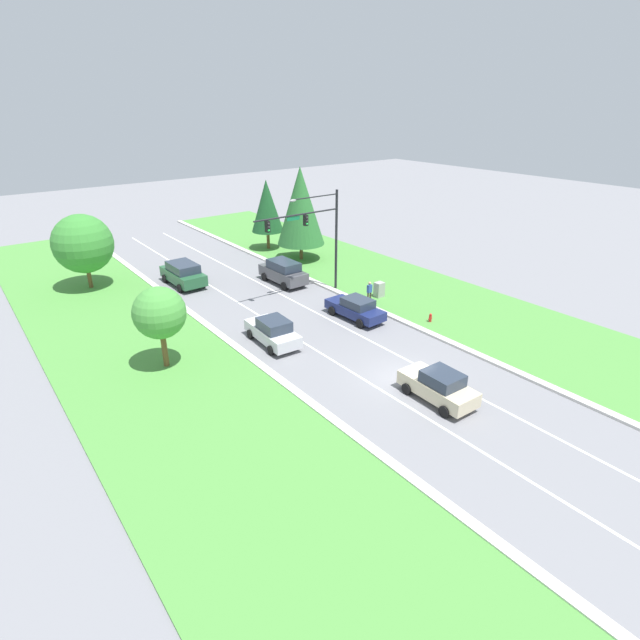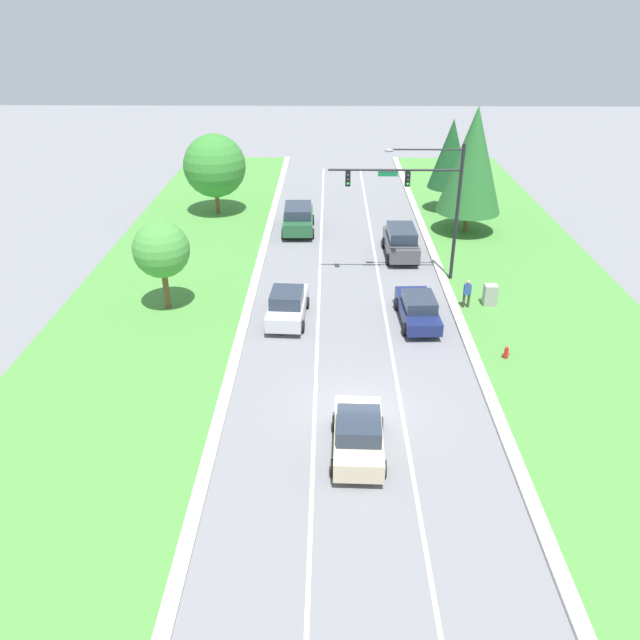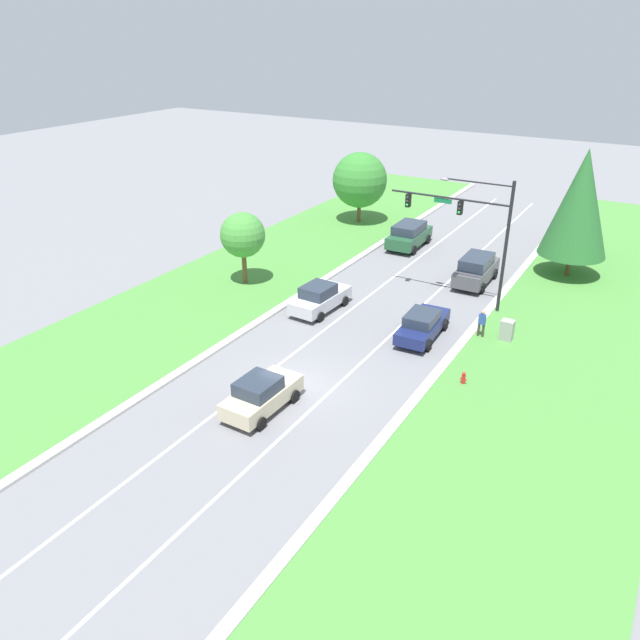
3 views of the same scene
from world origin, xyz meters
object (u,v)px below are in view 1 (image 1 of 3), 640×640
object	(u,v)px
forest_suv	(183,273)
pedestrian	(369,291)
silver_sedan	(273,331)
oak_near_left_tree	(83,244)
graphite_suv	(283,272)
traffic_signal_mast	(315,229)
conifer_far_right_tree	(300,206)
oak_far_left_tree	(159,313)
conifer_near_right_tree	(267,206)
navy_sedan	(356,308)
champagne_sedan	(439,386)
utility_cabinet	(379,290)
fire_hydrant	(430,318)

from	to	relation	value
forest_suv	pedestrian	world-z (taller)	forest_suv
silver_sedan	oak_near_left_tree	xyz separation A→B (m)	(-6.53, 17.82, 2.93)
graphite_suv	oak_near_left_tree	world-z (taller)	oak_near_left_tree
traffic_signal_mast	forest_suv	size ratio (longest dim) A/B	1.63
graphite_suv	conifer_far_right_tree	xyz separation A→B (m)	(5.13, 4.61, 4.19)
graphite_suv	oak_far_left_tree	xyz separation A→B (m)	(-13.47, -7.95, 2.40)
traffic_signal_mast	forest_suv	xyz separation A→B (m)	(-7.45, 8.51, -4.34)
traffic_signal_mast	graphite_suv	world-z (taller)	traffic_signal_mast
graphite_suv	conifer_near_right_tree	world-z (taller)	conifer_near_right_tree
conifer_near_right_tree	conifer_far_right_tree	world-z (taller)	conifer_far_right_tree
forest_suv	navy_sedan	bearing A→B (deg)	-65.40
champagne_sedan	oak_far_left_tree	size ratio (longest dim) A/B	0.86
champagne_sedan	utility_cabinet	bearing A→B (deg)	59.96
traffic_signal_mast	oak_far_left_tree	bearing A→B (deg)	-163.46
traffic_signal_mast	navy_sedan	distance (m)	7.22
conifer_far_right_tree	traffic_signal_mast	bearing A→B (deg)	-118.63
graphite_suv	conifer_far_right_tree	distance (m)	8.07
pedestrian	oak_near_left_tree	xyz separation A→B (m)	(-16.19, 16.35, 2.84)
utility_cabinet	fire_hydrant	xyz separation A→B (m)	(-0.51, -5.74, -0.28)
forest_suv	fire_hydrant	distance (m)	20.72
silver_sedan	traffic_signal_mast	bearing A→B (deg)	39.20
graphite_suv	forest_suv	distance (m)	8.37
navy_sedan	oak_near_left_tree	bearing A→B (deg)	123.95
graphite_suv	conifer_far_right_tree	world-z (taller)	conifer_far_right_tree
forest_suv	champagne_sedan	bearing A→B (deg)	-83.68
graphite_suv	fire_hydrant	world-z (taller)	graphite_suv
pedestrian	oak_near_left_tree	world-z (taller)	oak_near_left_tree
utility_cabinet	oak_near_left_tree	bearing A→B (deg)	137.60
silver_sedan	utility_cabinet	distance (m)	11.16
pedestrian	oak_near_left_tree	bearing A→B (deg)	-47.23
navy_sedan	conifer_far_right_tree	size ratio (longest dim) A/B	0.54
graphite_suv	utility_cabinet	bearing A→B (deg)	-61.46
utility_cabinet	conifer_near_right_tree	world-z (taller)	conifer_near_right_tree
graphite_suv	utility_cabinet	size ratio (longest dim) A/B	3.89
traffic_signal_mast	oak_near_left_tree	bearing A→B (deg)	138.18
navy_sedan	pedestrian	xyz separation A→B (m)	(2.86, 1.67, 0.14)
utility_cabinet	oak_far_left_tree	size ratio (longest dim) A/B	0.25
traffic_signal_mast	forest_suv	world-z (taller)	traffic_signal_mast
navy_sedan	pedestrian	distance (m)	3.31
utility_cabinet	navy_sedan	bearing A→B (deg)	-154.54
silver_sedan	oak_near_left_tree	bearing A→B (deg)	113.33
navy_sedan	champagne_sedan	bearing A→B (deg)	-110.98
silver_sedan	graphite_suv	xyz separation A→B (m)	(6.85, 9.16, 0.17)
champagne_sedan	fire_hydrant	size ratio (longest dim) A/B	6.05
oak_near_left_tree	graphite_suv	bearing A→B (deg)	-32.91
pedestrian	conifer_near_right_tree	world-z (taller)	conifer_near_right_tree
forest_suv	oak_near_left_tree	bearing A→B (deg)	147.22
utility_cabinet	conifer_far_right_tree	xyz separation A→B (m)	(0.97, 11.97, 4.59)
navy_sedan	oak_near_left_tree	size ratio (longest dim) A/B	0.77
champagne_sedan	conifer_far_right_tree	bearing A→B (deg)	72.03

